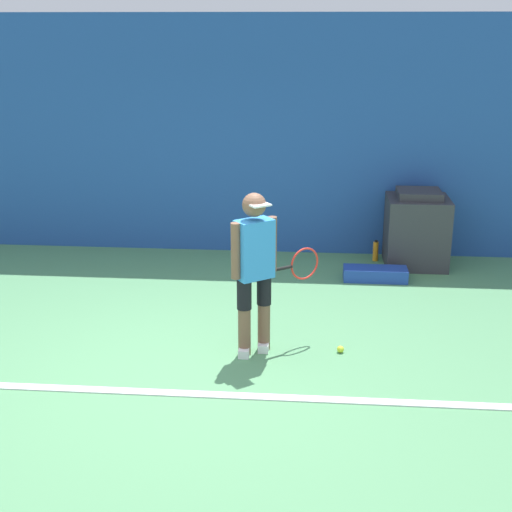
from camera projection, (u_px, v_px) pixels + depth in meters
The scene contains 8 objects.
ground_plane at pixel (197, 368), 6.52m from camera, with size 24.00×24.00×0.00m, color #518C5B.
back_wall at pixel (239, 137), 9.47m from camera, with size 24.00×0.10×3.15m.
court_baseline at pixel (188, 394), 6.06m from camera, with size 21.60×0.10×0.01m.
tennis_player at pixel (256, 266), 6.60m from camera, with size 0.80×0.64×1.56m.
tennis_ball at pixel (340, 349), 6.83m from camera, with size 0.07×0.07×0.07m.
covered_chair at pixel (416, 230), 9.18m from camera, with size 0.78×0.73×1.00m.
equipment_bag at pixel (375, 274), 8.74m from camera, with size 0.78×0.29×0.16m.
water_bottle at pixel (376, 251), 9.45m from camera, with size 0.07×0.07×0.28m.
Camera 1 is at (1.03, -5.81, 3.00)m, focal length 50.00 mm.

